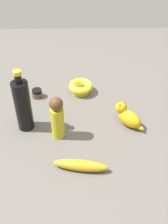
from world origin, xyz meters
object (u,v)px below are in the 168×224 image
at_px(banana, 81,165).
at_px(cat_figurine, 128,116).
at_px(person_figure_adult, 57,118).
at_px(bowl, 81,87).
at_px(bottle_tall, 23,105).
at_px(nail_polish_jar, 37,93).

relative_size(banana, cat_figurine, 1.61).
height_order(person_figure_adult, bowl, person_figure_adult).
xyz_separation_m(cat_figurine, bottle_tall, (-0.01, 0.41, 0.07)).
bearing_deg(bowl, cat_figurine, -140.71).
xyz_separation_m(bottle_tall, person_figure_adult, (-0.05, -0.13, -0.02)).
height_order(banana, nail_polish_jar, banana).
height_order(cat_figurine, person_figure_adult, person_figure_adult).
height_order(bottle_tall, person_figure_adult, bottle_tall).
relative_size(banana, bowl, 1.71).
bearing_deg(nail_polish_jar, cat_figurine, -117.05).
height_order(cat_figurine, bottle_tall, bottle_tall).
distance_m(cat_figurine, nail_polish_jar, 0.43).
distance_m(cat_figurine, bottle_tall, 0.41).
height_order(bottle_tall, nail_polish_jar, bottle_tall).
xyz_separation_m(bowl, nail_polish_jar, (-0.03, 0.20, -0.01)).
bearing_deg(bottle_tall, banana, -135.86).
distance_m(person_figure_adult, nail_polish_jar, 0.29).
height_order(banana, cat_figurine, cat_figurine).
bearing_deg(person_figure_adult, banana, -153.39).
bearing_deg(cat_figurine, banana, 140.32).
distance_m(cat_figurine, person_figure_adult, 0.29).
xyz_separation_m(banana, nail_polish_jar, (0.43, 0.20, -0.00)).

